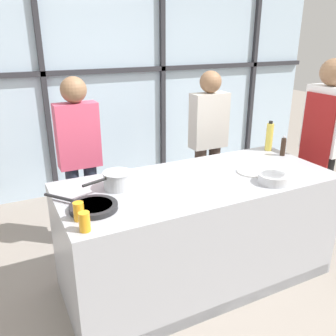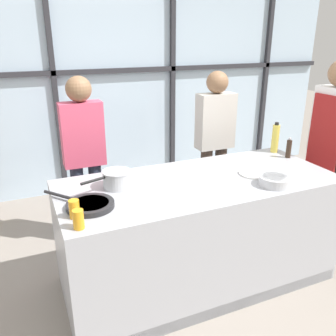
{
  "view_description": "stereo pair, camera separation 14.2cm",
  "coord_description": "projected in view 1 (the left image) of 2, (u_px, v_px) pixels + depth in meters",
  "views": [
    {
      "loc": [
        -1.35,
        -2.17,
        1.97
      ],
      "look_at": [
        -0.22,
        0.1,
        1.01
      ],
      "focal_mm": 38.0,
      "sensor_mm": 36.0,
      "label": 1
    },
    {
      "loc": [
        -1.22,
        -2.23,
        1.97
      ],
      "look_at": [
        -0.22,
        0.1,
        1.01
      ],
      "focal_mm": 38.0,
      "sensor_mm": 36.0,
      "label": 2
    }
  ],
  "objects": [
    {
      "name": "back_window_wall",
      "position": [
        107.0,
        82.0,
        4.5
      ],
      "size": [
        6.4,
        0.1,
        2.8
      ],
      "color": "silver",
      "rests_on": "ground_plane"
    },
    {
      "name": "demo_island",
      "position": [
        198.0,
        231.0,
        2.91
      ],
      "size": [
        2.17,
        0.93,
        0.91
      ],
      "color": "#A8AAB2",
      "rests_on": "ground_plane"
    },
    {
      "name": "saucepan",
      "position": [
        117.0,
        180.0,
        2.57
      ],
      "size": [
        0.38,
        0.21,
        0.13
      ],
      "color": "silver",
      "rests_on": "demo_island"
    },
    {
      "name": "mixing_bowl",
      "position": [
        274.0,
        178.0,
        2.68
      ],
      "size": [
        0.24,
        0.24,
        0.07
      ],
      "color": "silver",
      "rests_on": "demo_island"
    },
    {
      "name": "spectator_center_left",
      "position": [
        208.0,
        136.0,
        3.85
      ],
      "size": [
        0.4,
        0.23,
        1.62
      ],
      "rotation": [
        0.0,
        0.0,
        3.14
      ],
      "color": "#47382D",
      "rests_on": "ground_plane"
    },
    {
      "name": "chef",
      "position": [
        323.0,
        139.0,
        3.42
      ],
      "size": [
        0.25,
        0.41,
        1.77
      ],
      "rotation": [
        0.0,
        0.0,
        1.57
      ],
      "color": "black",
      "rests_on": "ground_plane"
    },
    {
      "name": "oil_bottle",
      "position": [
        269.0,
        137.0,
        3.4
      ],
      "size": [
        0.07,
        0.07,
        0.29
      ],
      "color": "#E0CC4C",
      "rests_on": "demo_island"
    },
    {
      "name": "juice_glass_far",
      "position": [
        79.0,
        211.0,
        2.13
      ],
      "size": [
        0.07,
        0.07,
        0.12
      ],
      "primitive_type": "cylinder",
      "color": "orange",
      "rests_on": "demo_island"
    },
    {
      "name": "juice_glass_near",
      "position": [
        85.0,
        222.0,
        2.01
      ],
      "size": [
        0.07,
        0.07,
        0.12
      ],
      "primitive_type": "cylinder",
      "color": "orange",
      "rests_on": "demo_island"
    },
    {
      "name": "white_plate",
      "position": [
        252.0,
        172.0,
        2.89
      ],
      "size": [
        0.25,
        0.25,
        0.01
      ],
      "primitive_type": "cylinder",
      "color": "white",
      "rests_on": "demo_island"
    },
    {
      "name": "ground_plane",
      "position": [
        196.0,
        277.0,
        3.07
      ],
      "size": [
        18.0,
        18.0,
        0.0
      ],
      "primitive_type": "plane",
      "color": "gray"
    },
    {
      "name": "spectator_far_left",
      "position": [
        79.0,
        153.0,
        3.26
      ],
      "size": [
        0.38,
        0.23,
        1.63
      ],
      "rotation": [
        0.0,
        0.0,
        3.14
      ],
      "color": "#232838",
      "rests_on": "ground_plane"
    },
    {
      "name": "frying_pan",
      "position": [
        93.0,
        206.0,
        2.28
      ],
      "size": [
        0.42,
        0.48,
        0.04
      ],
      "color": "#232326",
      "rests_on": "demo_island"
    },
    {
      "name": "pepper_grinder",
      "position": [
        283.0,
        146.0,
        3.27
      ],
      "size": [
        0.05,
        0.05,
        0.19
      ],
      "color": "#332319",
      "rests_on": "demo_island"
    }
  ]
}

